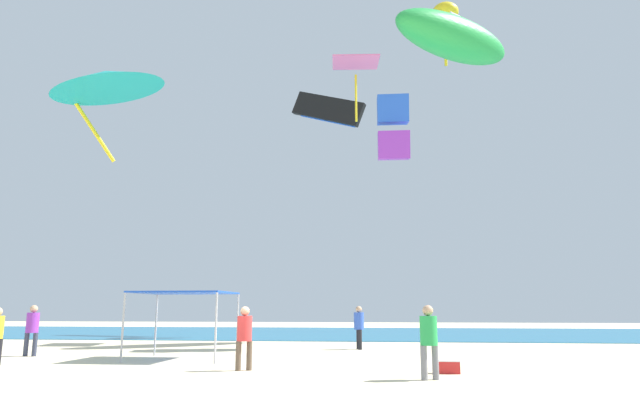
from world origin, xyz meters
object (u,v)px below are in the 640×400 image
cooler_box (449,367)px  kite_diamond_pink (356,65)px  kite_box_blue (393,128)px  canopy_tent (185,295)px  kite_delta_teal (107,81)px  kite_parafoil_black (328,109)px  person_near_tent (429,336)px  kite_inflatable_green (453,38)px  person_central (244,333)px  person_rightmost (32,326)px  kite_octopus_yellow (445,16)px  person_leftmost (359,324)px

cooler_box → kite_diamond_pink: 21.46m
kite_box_blue → canopy_tent: bearing=-140.3°
kite_delta_teal → kite_parafoil_black: bearing=115.8°
person_near_tent → canopy_tent: bearing=-57.0°
canopy_tent → kite_parafoil_black: bearing=80.2°
kite_inflatable_green → kite_box_blue: bearing=11.9°
kite_inflatable_green → cooler_box: bearing=40.6°
person_central → kite_parafoil_black: (0.23, 21.87, 14.86)m
kite_diamond_pink → kite_delta_teal: (-9.24, -11.15, -5.26)m
person_near_tent → kite_delta_teal: (-11.74, 4.73, 9.44)m
canopy_tent → kite_delta_teal: size_ratio=0.53×
person_rightmost → kite_delta_teal: bearing=164.6°
person_central → kite_parafoil_black: size_ratio=0.32×
cooler_box → kite_octopus_yellow: bearing=81.8°
canopy_tent → person_near_tent: (8.14, -4.69, -1.13)m
kite_diamond_pink → kite_octopus_yellow: (6.19, 6.89, 6.67)m
person_leftmost → person_rightmost: (-11.99, -4.87, 0.01)m
kite_diamond_pink → kite_delta_teal: kite_diamond_pink is taller
person_leftmost → cooler_box: size_ratio=3.22×
canopy_tent → person_near_tent: canopy_tent is taller
kite_box_blue → kite_parafoil_black: kite_parafoil_black is taller
person_leftmost → kite_diamond_pink: size_ratio=0.48×
person_leftmost → cooler_box: person_leftmost is taller
person_central → kite_parafoil_black: 26.44m
cooler_box → kite_delta_teal: kite_delta_teal is taller
person_central → kite_octopus_yellow: size_ratio=0.40×
canopy_tent → person_leftmost: 8.12m
person_central → kite_delta_teal: 11.98m
person_near_tent → person_central: bearing=-43.4°
person_leftmost → kite_inflatable_green: bearing=121.2°
person_central → kite_octopus_yellow: 31.42m
kite_diamond_pink → kite_octopus_yellow: size_ratio=0.87×
person_leftmost → kite_diamond_pink: bearing=166.5°
kite_inflatable_green → person_central: bearing=20.8°
cooler_box → person_near_tent: bearing=-112.9°
person_central → cooler_box: bearing=150.2°
person_near_tent → kite_octopus_yellow: 31.45m
canopy_tent → person_leftmost: bearing=42.7°
person_central → kite_box_blue: size_ratio=0.52×
kite_delta_teal → canopy_tent: bearing=45.3°
person_leftmost → kite_delta_teal: bearing=-76.5°
person_leftmost → person_central: bearing=-34.8°
cooler_box → kite_octopus_yellow: 30.96m
kite_octopus_yellow → kite_delta_teal: size_ratio=0.73×
kite_parafoil_black → kite_delta_teal: size_ratio=0.92×
kite_parafoil_black → person_rightmost: bearing=-93.6°
person_central → canopy_tent: bearing=-76.2°
kite_octopus_yellow → kite_inflatable_green: size_ratio=0.52×
person_rightmost → kite_octopus_yellow: bearing=-138.8°
kite_inflatable_green → kite_delta_teal: kite_inflatable_green is taller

